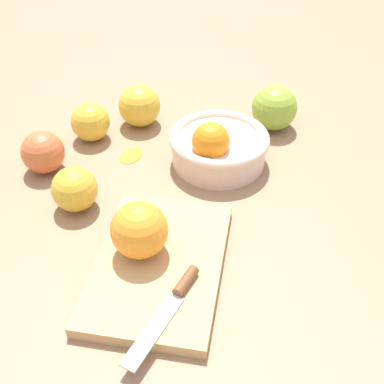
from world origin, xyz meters
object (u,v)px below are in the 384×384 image
(cutting_board, at_px, (159,264))
(apple_back_left, at_px, (274,108))
(bowl, at_px, (218,146))
(orange_on_board, at_px, (139,230))
(knife, at_px, (173,301))
(apple_front_left_3, at_px, (90,122))
(apple_front_right, at_px, (75,189))
(apple_front_left_2, at_px, (43,152))
(apple_front_left, at_px, (139,106))

(cutting_board, relative_size, apple_back_left, 2.99)
(bowl, relative_size, apple_back_left, 2.01)
(orange_on_board, relative_size, knife, 0.49)
(apple_front_left_3, bearing_deg, apple_front_right, 13.04)
(knife, xyz_separation_m, apple_front_left_3, (-0.35, -0.23, 0.01))
(apple_back_left, bearing_deg, knife, -11.10)
(apple_front_left_2, bearing_deg, bowl, 104.86)
(apple_front_left_3, bearing_deg, orange_on_board, 31.94)
(knife, bearing_deg, bowl, 179.11)
(bowl, xyz_separation_m, cutting_board, (0.25, -0.04, -0.03))
(bowl, bearing_deg, apple_front_left_3, -97.54)
(knife, height_order, apple_front_left_3, apple_front_left_3)
(bowl, relative_size, apple_front_left_2, 2.37)
(orange_on_board, bearing_deg, apple_front_left_2, -128.04)
(apple_front_left_3, relative_size, apple_front_right, 1.00)
(apple_front_left, relative_size, apple_front_right, 1.13)
(apple_front_right, bearing_deg, knife, 48.70)
(cutting_board, relative_size, apple_front_left, 3.21)
(apple_front_left, height_order, apple_back_left, apple_back_left)
(orange_on_board, xyz_separation_m, apple_front_left_2, (-0.17, -0.21, -0.02))
(orange_on_board, relative_size, apple_back_left, 0.91)
(apple_front_left_2, xyz_separation_m, apple_front_right, (0.08, 0.09, -0.00))
(cutting_board, relative_size, apple_front_left_2, 3.53)
(orange_on_board, bearing_deg, bowl, 164.60)
(apple_front_left_3, bearing_deg, bowl, 82.46)
(bowl, bearing_deg, orange_on_board, -15.40)
(cutting_board, bearing_deg, bowl, 171.26)
(apple_front_left_3, bearing_deg, apple_front_left, 132.08)
(orange_on_board, distance_m, apple_front_left_3, 0.32)
(cutting_board, bearing_deg, apple_front_left_2, -126.54)
(orange_on_board, height_order, apple_front_left_3, orange_on_board)
(apple_front_left_2, distance_m, apple_back_left, 0.42)
(apple_front_left_3, xyz_separation_m, apple_front_right, (0.18, 0.04, 0.00))
(knife, relative_size, apple_front_left, 1.97)
(bowl, distance_m, knife, 0.32)
(orange_on_board, height_order, apple_front_left_2, orange_on_board)
(orange_on_board, relative_size, apple_front_left_3, 1.10)
(knife, relative_size, apple_front_left_2, 2.17)
(knife, bearing_deg, orange_on_board, -141.80)
(cutting_board, distance_m, apple_front_left_3, 0.34)
(apple_front_right, bearing_deg, cutting_board, 57.33)
(orange_on_board, bearing_deg, apple_front_left_3, -148.06)
(orange_on_board, distance_m, apple_front_right, 0.15)
(orange_on_board, relative_size, apple_front_right, 1.10)
(apple_back_left, bearing_deg, bowl, -32.12)
(cutting_board, xyz_separation_m, orange_on_board, (-0.01, -0.03, 0.05))
(cutting_board, height_order, apple_back_left, apple_back_left)
(knife, bearing_deg, apple_front_left_3, -146.58)
(bowl, relative_size, cutting_board, 0.67)
(apple_front_left, bearing_deg, bowl, 59.32)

